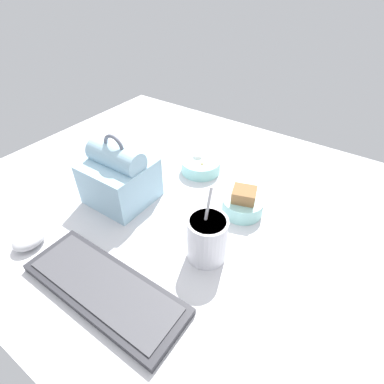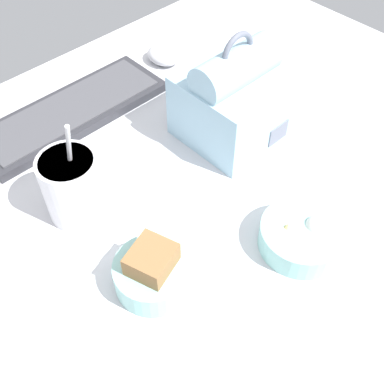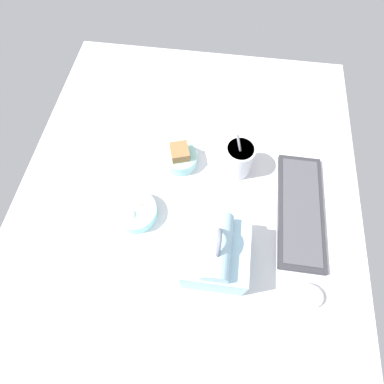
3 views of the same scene
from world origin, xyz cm
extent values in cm
cube|color=silver|center=(0.00, 0.00, 1.00)|extent=(140.00, 110.00, 2.00)
cube|color=#2D2D33|center=(-1.39, 35.75, 2.90)|extent=(38.53, 13.72, 1.80)
cube|color=#47474C|center=(-1.39, 35.75, 3.95)|extent=(35.45, 11.25, 0.30)
cube|color=#9EC6DB|center=(17.88, 10.66, 8.30)|extent=(17.46, 16.97, 12.60)
cylinder|color=#9EC6DB|center=(17.88, 10.66, 16.51)|extent=(16.59, 6.93, 6.93)
cube|color=slate|center=(20.93, 2.07, 5.47)|extent=(4.89, 0.30, 3.78)
torus|color=slate|center=(17.88, 10.66, 19.63)|extent=(7.11, 1.00, 7.11)
cylinder|color=silver|center=(-14.30, 14.87, 7.80)|extent=(9.39, 9.39, 11.59)
cylinder|color=gold|center=(-14.30, 14.87, 13.29)|extent=(8.26, 8.26, 0.60)
cylinder|color=silver|center=(-13.60, 14.40, 14.84)|extent=(0.70, 3.90, 13.10)
cylinder|color=#93D1CC|center=(-14.21, -4.07, 4.27)|extent=(11.43, 11.43, 4.53)
cube|color=olive|center=(-14.21, -4.07, 6.76)|extent=(7.74, 7.38, 6.35)
cylinder|color=#93D1CC|center=(6.66, -14.57, 4.08)|extent=(13.02, 13.02, 4.15)
ellipsoid|color=white|center=(8.61, -15.55, 5.54)|extent=(3.54, 3.54, 4.17)
cone|color=#F4DB84|center=(5.03, -12.75, 5.22)|extent=(5.88, 5.88, 3.53)
sphere|color=black|center=(7.08, -18.52, 4.23)|extent=(1.56, 1.56, 1.56)
sphere|color=black|center=(7.62, -17.76, 4.23)|extent=(1.56, 1.56, 1.56)
sphere|color=black|center=(7.69, -16.83, 4.23)|extent=(1.56, 1.56, 1.56)
ellipsoid|color=silver|center=(24.15, 37.12, 3.72)|extent=(6.60, 8.00, 3.44)
camera|label=1|loc=(-38.26, 55.86, 59.60)|focal=28.00mm
camera|label=2|loc=(-35.14, -34.11, 64.27)|focal=45.00mm
camera|label=3|loc=(39.62, 7.23, 88.59)|focal=28.00mm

